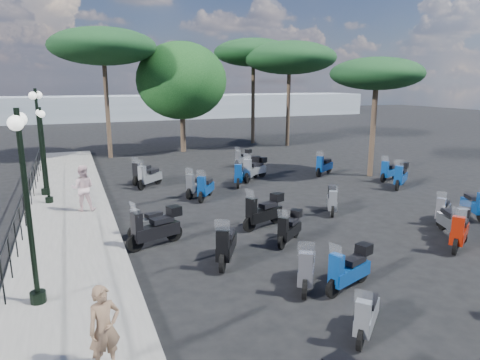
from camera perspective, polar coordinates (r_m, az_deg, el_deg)
name	(u,v)px	position (r m, az deg, el deg)	size (l,w,h in m)	color
ground	(267,221)	(15.16, 3.63, -5.53)	(120.00, 120.00, 0.00)	black
sidewalk	(68,216)	(16.65, -21.91, -4.50)	(3.00, 30.00, 0.15)	slate
railing	(25,199)	(16.31, -26.71, -2.30)	(0.04, 26.04, 1.10)	black
lamp_post_0	(26,196)	(9.76, -26.59, -1.96)	(0.33, 1.23, 4.17)	black
lamp_post_1	(44,149)	(18.08, -24.67, 3.75)	(0.37, 1.09, 3.73)	black
lamp_post_2	(40,135)	(19.44, -25.14, 5.41)	(0.45, 1.29, 4.40)	black
woman	(104,328)	(7.68, -17.64, -18.35)	(0.54, 0.36, 1.49)	brown
pedestrian_far	(83,188)	(16.69, -20.22, -1.01)	(0.83, 0.64, 1.70)	beige
scooter_1	(366,316)	(8.95, 16.47, -17.01)	(1.18, 1.07, 1.19)	black
scooter_2	(148,223)	(14.00, -12.20, -5.59)	(1.44, 0.76, 1.21)	black
scooter_3	(156,228)	(13.02, -11.20, -6.34)	(1.79, 0.86, 1.47)	black
scooter_4	(149,177)	(20.29, -12.01, 0.38)	(1.35, 1.25, 1.38)	black
scooter_5	(142,173)	(21.18, -12.89, 0.86)	(1.21, 1.37, 1.37)	black
scooter_7	(307,268)	(10.49, 8.87, -11.57)	(1.08, 1.50, 1.38)	black
scooter_8	(226,246)	(11.64, -1.86, -8.75)	(1.03, 1.63, 1.44)	black
scooter_9	(205,188)	(17.86, -4.65, -1.10)	(1.08, 1.47, 1.37)	black
scooter_10	(196,186)	(18.37, -5.83, -0.75)	(1.31, 1.23, 1.35)	black
scooter_11	(239,175)	(20.15, -0.14, 0.62)	(0.95, 1.66, 1.42)	black
scooter_13	(349,270)	(10.58, 14.36, -11.53)	(1.58, 0.80, 1.31)	black
scooter_14	(289,229)	(13.13, 6.61, -6.46)	(1.26, 1.08, 1.21)	black
scooter_15	(264,212)	(14.41, 3.19, -4.28)	(1.72, 0.88, 1.43)	black
scooter_16	(252,169)	(21.23, 1.55, 1.42)	(1.36, 1.49, 1.46)	black
scooter_17	(243,158)	(24.99, 0.41, 2.94)	(1.33, 0.92, 1.18)	black
scooter_19	(460,231)	(14.22, 27.23, -6.01)	(1.55, 1.16, 1.42)	black
scooter_20	(443,210)	(16.55, 25.40, -3.67)	(1.33, 0.94, 1.22)	black
scooter_21	(332,201)	(16.35, 12.18, -2.72)	(0.95, 1.38, 1.23)	black
scooter_22	(324,166)	(22.86, 11.13, 1.82)	(1.51, 1.02, 1.36)	black
scooter_23	(255,169)	(21.57, 1.96, 1.49)	(1.60, 0.90, 1.35)	black
scooter_25	(453,222)	(15.13, 26.53, -5.09)	(0.83, 1.63, 1.36)	black
scooter_26	(474,205)	(17.61, 28.77, -2.96)	(0.85, 1.55, 1.32)	black
scooter_27	(401,176)	(21.10, 20.65, 0.47)	(1.52, 1.24, 1.43)	black
scooter_28	(389,172)	(22.39, 19.29, 1.06)	(1.58, 0.84, 1.33)	black
broadleaf_tree	(181,81)	(30.03, -7.82, 12.95)	(6.13, 6.13, 7.46)	#38281E
pine_0	(253,53)	(34.05, 1.79, 16.59)	(6.04, 6.04, 8.03)	#38281E
pine_1	(289,58)	(32.84, 6.61, 15.86)	(6.87, 6.87, 7.71)	#38281E
pine_2	(103,47)	(28.60, -17.80, 16.55)	(6.49, 6.49, 8.03)	#38281E
pine_3	(377,74)	(22.86, 17.77, 13.29)	(4.62, 4.62, 6.00)	#38281E
distant_hills	(118,108)	(58.39, -15.91, 9.27)	(70.00, 8.00, 3.00)	gray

